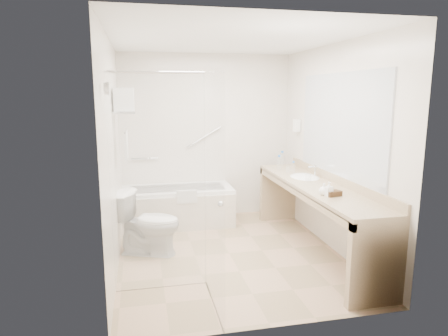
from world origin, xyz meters
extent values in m
plane|color=tan|center=(0.00, 0.00, 0.00)|extent=(3.20, 3.20, 0.00)
cube|color=white|center=(0.00, 0.00, 2.50)|extent=(2.60, 3.20, 0.10)
cube|color=silver|center=(0.00, 1.60, 1.25)|extent=(2.60, 0.10, 2.50)
cube|color=silver|center=(0.00, -1.60, 1.25)|extent=(2.60, 0.10, 2.50)
cube|color=silver|center=(-1.30, 0.00, 1.25)|extent=(0.10, 3.20, 2.50)
cube|color=silver|center=(1.30, 0.00, 1.25)|extent=(0.10, 3.20, 2.50)
cube|color=white|center=(-0.50, 1.25, 0.28)|extent=(1.60, 0.70, 0.55)
cube|color=beige|center=(-0.50, 0.89, 0.25)|extent=(1.60, 0.02, 0.50)
cube|color=silver|center=(-0.40, 0.90, 0.50)|extent=(0.28, 0.06, 0.18)
cylinder|color=silver|center=(-0.95, 1.56, 0.95)|extent=(0.40, 0.03, 0.03)
cylinder|color=silver|center=(-0.05, 1.56, 1.25)|extent=(0.53, 0.03, 0.33)
cube|color=silver|center=(-0.85, -0.70, 1.05)|extent=(0.90, 0.01, 2.10)
cube|color=silver|center=(-0.40, -1.15, 1.05)|extent=(0.02, 0.90, 2.10)
cylinder|color=silver|center=(-0.85, -0.70, 2.10)|extent=(0.90, 0.02, 0.02)
sphere|color=silver|center=(-0.37, -1.30, 1.00)|extent=(0.05, 0.05, 0.05)
cylinder|color=silver|center=(-1.25, -1.15, 1.95)|extent=(0.04, 0.10, 0.10)
cube|color=silver|center=(-1.17, 0.35, 1.70)|extent=(0.24, 0.55, 0.02)
cylinder|color=silver|center=(-1.17, 0.35, 1.48)|extent=(0.02, 0.55, 0.02)
cube|color=silver|center=(-1.17, 0.35, 1.32)|extent=(0.03, 0.42, 0.32)
cube|color=silver|center=(-1.17, 0.35, 1.76)|extent=(0.22, 0.40, 0.08)
cube|color=silver|center=(-1.17, 0.35, 1.84)|extent=(0.22, 0.40, 0.08)
cube|color=silver|center=(-1.17, 0.35, 1.93)|extent=(0.22, 0.40, 0.08)
cube|color=tan|center=(1.02, -0.15, 0.82)|extent=(0.55, 2.70, 0.05)
cube|color=tan|center=(1.29, -0.15, 0.90)|extent=(0.03, 2.70, 0.10)
cube|color=tan|center=(0.77, -0.15, 0.77)|extent=(0.04, 2.70, 0.08)
cube|color=tan|center=(1.02, -1.46, 0.40)|extent=(0.55, 0.08, 0.80)
cube|color=tan|center=(1.02, 1.16, 0.40)|extent=(0.55, 0.08, 0.80)
ellipsoid|color=white|center=(1.05, 0.25, 0.82)|extent=(0.40, 0.52, 0.14)
cylinder|color=silver|center=(1.20, 0.25, 0.93)|extent=(0.03, 0.03, 0.14)
cube|color=silver|center=(1.29, -0.15, 1.55)|extent=(0.02, 2.00, 1.20)
cube|color=white|center=(1.25, 1.05, 1.45)|extent=(0.08, 0.10, 0.18)
imported|color=white|center=(-0.95, 0.21, 0.38)|extent=(0.88, 0.68, 0.76)
cube|color=#402B17|center=(0.96, -0.71, 0.88)|extent=(0.19, 0.14, 0.05)
imported|color=white|center=(0.91, -0.72, 0.89)|extent=(0.09, 0.16, 0.07)
imported|color=white|center=(0.88, -0.66, 0.90)|extent=(0.11, 0.14, 0.10)
cylinder|color=silver|center=(0.89, 0.77, 0.94)|extent=(0.07, 0.07, 0.19)
cylinder|color=blue|center=(0.89, 0.77, 1.05)|extent=(0.04, 0.04, 0.03)
cylinder|color=silver|center=(1.06, 1.10, 0.95)|extent=(0.07, 0.07, 0.19)
cylinder|color=blue|center=(1.06, 1.10, 1.06)|extent=(0.04, 0.04, 0.03)
cylinder|color=silver|center=(1.00, 0.52, 0.92)|extent=(0.05, 0.05, 0.14)
cylinder|color=blue|center=(1.00, 0.52, 1.01)|extent=(0.03, 0.03, 0.02)
cylinder|color=silver|center=(0.96, 0.59, 0.89)|extent=(0.07, 0.07, 0.08)
cylinder|color=silver|center=(0.99, -0.01, 0.90)|extent=(0.09, 0.09, 0.09)
camera|label=1|loc=(-1.01, -4.46, 1.91)|focal=32.00mm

